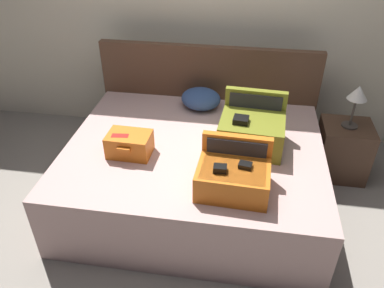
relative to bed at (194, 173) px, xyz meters
The scene contains 10 objects.
ground_plane 0.49m from the bed, 90.00° to the right, with size 12.00×12.00×0.00m, color gray.
back_wall 1.61m from the bed, 90.00° to the left, with size 8.00×0.10×2.60m, color beige.
bed is the anchor object (origin of this frame).
headboard 0.90m from the bed, 90.00° to the left, with size 2.08×0.08×1.08m, color #4C3323.
hard_case_large 0.62m from the bed, 10.67° to the left, with size 0.52×0.48×0.39m.
hard_case_medium 0.71m from the bed, 54.70° to the right, with size 0.50×0.40×0.33m.
hard_case_small 0.63m from the bed, 158.78° to the right, with size 0.33×0.26×0.18m.
pillow_near_headboard 0.74m from the bed, 93.35° to the left, with size 0.37×0.32×0.19m, color navy.
nightstand 1.42m from the bed, 23.88° to the left, with size 0.44×0.40×0.52m, color #4C3323.
table_lamp 1.52m from the bed, 23.88° to the left, with size 0.17×0.17×0.39m.
Camera 1 is at (0.37, -2.08, 2.28)m, focal length 35.56 mm.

